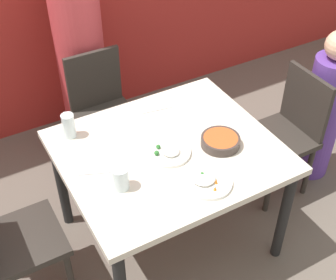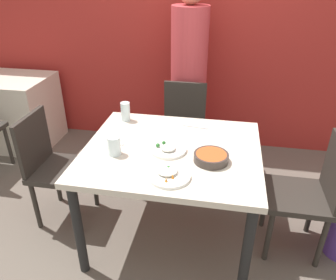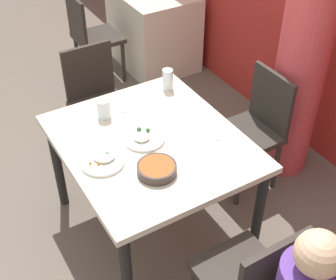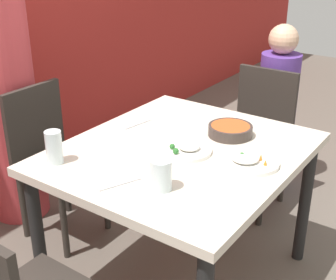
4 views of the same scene
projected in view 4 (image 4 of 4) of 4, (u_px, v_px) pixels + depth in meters
name	position (u px, v px, depth m)	size (l,w,h in m)	color
ground_plane	(180.00, 277.00, 2.39)	(10.00, 10.00, 0.00)	#60564C
dining_table	(181.00, 166.00, 2.13)	(1.13, 0.99, 0.73)	beige
chair_adult_spot	(53.00, 157.00, 2.60)	(0.40, 0.40, 0.86)	#2D2823
chair_child_spot	(256.00, 134.00, 2.89)	(0.40, 0.40, 0.86)	#2D2823
person_adult	(6.00, 94.00, 2.66)	(0.34, 0.34, 1.68)	#C63D42
person_child	(276.00, 114.00, 3.10)	(0.25, 0.25, 1.10)	#5B3893
bowl_curry	(230.00, 130.00, 2.22)	(0.21, 0.21, 0.05)	#3D332D
plate_rice_adult	(186.00, 150.00, 2.06)	(0.24, 0.24, 0.05)	white
plate_rice_child	(249.00, 161.00, 1.95)	(0.24, 0.24, 0.05)	white
glass_water_tall	(161.00, 175.00, 1.75)	(0.08, 0.08, 0.12)	silver
glass_water_short	(54.00, 147.00, 1.94)	(0.07, 0.07, 0.14)	silver
fork_steel	(119.00, 184.00, 1.80)	(0.17, 0.09, 0.01)	silver
spoon_steel	(138.00, 124.00, 2.36)	(0.18, 0.05, 0.01)	silver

